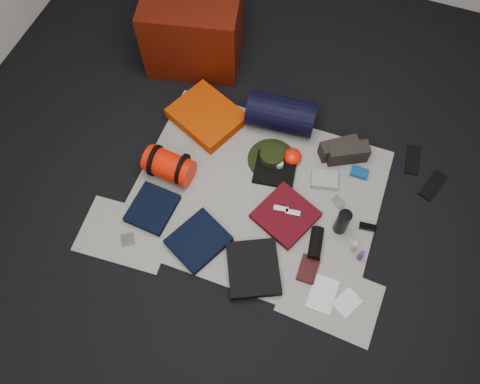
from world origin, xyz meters
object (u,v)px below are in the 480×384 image
(water_bottle, at_px, (342,222))
(sleeping_pad, at_px, (207,116))
(navy_duffel, at_px, (281,114))
(red_cabinet, at_px, (194,28))
(stuff_sack, at_px, (169,166))
(compact_camera, at_px, (338,202))
(paperback_book, at_px, (308,269))

(water_bottle, bearing_deg, sleeping_pad, 156.04)
(navy_duffel, bearing_deg, red_cabinet, 148.48)
(red_cabinet, relative_size, stuff_sack, 2.09)
(navy_duffel, bearing_deg, stuff_sack, -137.10)
(compact_camera, bearing_deg, paperback_book, -62.76)
(navy_duffel, xyz_separation_m, paperback_book, (0.50, -0.98, -0.11))
(sleeping_pad, relative_size, compact_camera, 5.54)
(compact_camera, distance_m, paperback_book, 0.51)
(red_cabinet, bearing_deg, sleeping_pad, -73.83)
(red_cabinet, bearing_deg, paperback_book, -59.46)
(stuff_sack, xyz_separation_m, water_bottle, (1.19, -0.00, 0.01))
(red_cabinet, relative_size, compact_camera, 7.95)
(navy_duffel, distance_m, compact_camera, 0.73)
(stuff_sack, distance_m, paperback_book, 1.13)
(red_cabinet, distance_m, stuff_sack, 1.09)
(red_cabinet, distance_m, compact_camera, 1.65)
(red_cabinet, xyz_separation_m, water_bottle, (1.43, -1.05, -0.17))
(water_bottle, xyz_separation_m, paperback_book, (-0.11, -0.33, -0.09))
(water_bottle, bearing_deg, navy_duffel, 133.58)
(sleeping_pad, xyz_separation_m, stuff_sack, (-0.07, -0.50, 0.05))
(stuff_sack, xyz_separation_m, compact_camera, (1.13, 0.17, -0.08))
(navy_duffel, relative_size, water_bottle, 2.21)
(navy_duffel, relative_size, compact_camera, 5.55)
(sleeping_pad, relative_size, paperback_book, 2.73)
(navy_duffel, distance_m, paperback_book, 1.10)
(red_cabinet, xyz_separation_m, sleeping_pad, (0.31, -0.55, -0.23))
(red_cabinet, height_order, compact_camera, red_cabinet)
(navy_duffel, bearing_deg, paperback_book, -68.02)
(red_cabinet, xyz_separation_m, paperback_book, (1.32, -1.38, -0.26))
(stuff_sack, height_order, paperback_book, stuff_sack)
(navy_duffel, bearing_deg, compact_camera, -45.44)
(stuff_sack, relative_size, compact_camera, 3.80)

